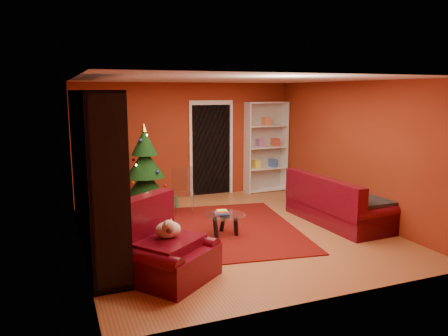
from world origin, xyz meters
name	(u,v)px	position (x,y,z in m)	size (l,w,h in m)	color
floor	(232,232)	(0.00, 0.00, -0.03)	(5.00, 5.50, 0.05)	brown
ceiling	(233,78)	(0.00, 0.00, 2.62)	(5.00, 5.50, 0.05)	silver
wall_back	(186,140)	(0.00, 2.77, 1.30)	(5.00, 0.05, 2.60)	maroon
wall_left	(77,167)	(-2.52, 0.00, 1.30)	(0.05, 5.50, 2.60)	maroon
wall_right	(354,150)	(2.52, 0.00, 1.30)	(0.05, 5.50, 2.60)	maroon
doorway	(211,150)	(0.60, 2.73, 1.05)	(1.06, 0.60, 2.16)	black
rug	(219,229)	(-0.21, 0.13, 0.01)	(2.69, 3.13, 0.02)	#5D0D09
media_unit	(95,173)	(-2.27, -0.13, 1.21)	(0.49, 3.16, 2.43)	black
christmas_tree	(145,170)	(-1.17, 1.66, 0.88)	(1.02, 1.02, 1.81)	black
gift_box_teal	(123,212)	(-1.66, 1.43, 0.13)	(0.27, 0.27, 0.27)	#1E747D
gift_box_green	(170,202)	(-0.62, 1.91, 0.12)	(0.25, 0.25, 0.25)	#2B6A39
white_bookshelf	(266,147)	(1.95, 2.57, 1.08)	(1.03, 0.37, 2.21)	white
armchair	(169,247)	(-1.52, -1.52, 0.43)	(1.10, 1.10, 0.86)	#450610
dog	(168,230)	(-1.51, -1.45, 0.64)	(0.40, 0.30, 0.28)	beige
sofa	(339,199)	(2.02, -0.27, 0.45)	(2.11, 0.95, 0.91)	#450610
coffee_table	(225,225)	(-0.22, -0.19, 0.19)	(0.72, 0.72, 0.45)	gray
acrylic_chair	(183,194)	(-0.50, 1.32, 0.42)	(0.42, 0.46, 0.83)	#66605B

